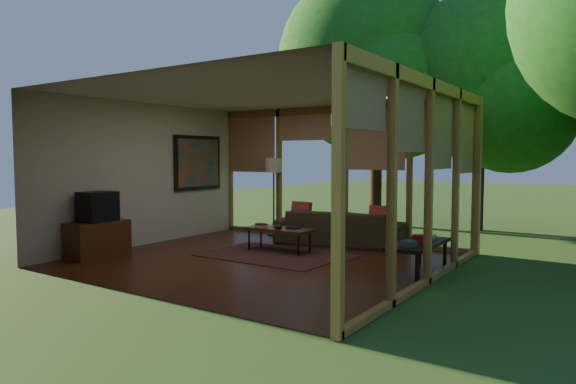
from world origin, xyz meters
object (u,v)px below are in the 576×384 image
Objects in this scene: television at (98,207)px; side_console at (415,245)px; floor_lamp at (274,170)px; media_cabinet at (98,239)px; sofa at (336,227)px; coffee_table at (279,230)px.

television reaches higher than side_console.
floor_lamp is (1.08, 3.57, 0.56)m from television.
media_cabinet is 0.55m from television.
sofa is 4.31m from television.
sofa is 1.31m from coffee_table.
coffee_table is at bearing -51.97° from floor_lamp.
sofa is 2.58m from side_console.
floor_lamp is at bearing 72.84° from media_cabinet.
side_console is (4.87, 1.79, 0.11)m from media_cabinet.
coffee_table is (-0.48, -1.22, 0.06)m from sofa.
sofa is 4.11× the size of television.
sofa is 1.37× the size of floor_lamp.
side_console is (3.77, -1.78, -1.00)m from floor_lamp.
media_cabinet is 0.71× the size of side_console.
side_console is (2.11, -1.49, 0.08)m from sofa.
television is (0.02, 0.00, 0.55)m from media_cabinet.
coffee_table is 0.86× the size of side_console.
television is (-2.74, -3.28, 0.52)m from sofa.
floor_lamp is 1.18× the size of side_console.
floor_lamp is (-1.66, 0.29, 1.08)m from sofa.
side_console is (2.59, -0.27, 0.02)m from coffee_table.
side_console is at bearing 132.19° from sofa.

